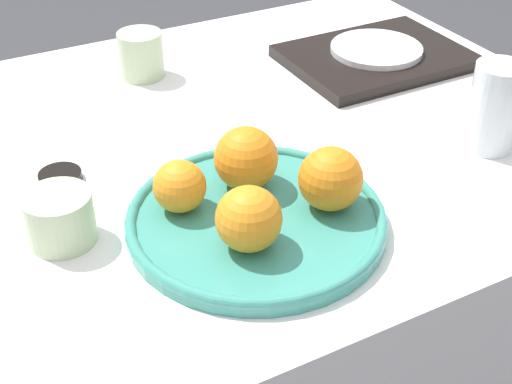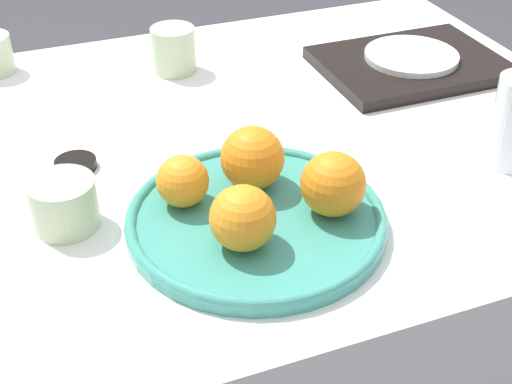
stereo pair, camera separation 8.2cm
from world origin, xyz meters
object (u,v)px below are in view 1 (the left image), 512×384
Objects in this scene: water_glass at (494,107)px; soy_dish at (60,177)px; cup_1 at (60,218)px; orange_3 at (180,186)px; side_plate at (376,49)px; orange_1 at (246,159)px; serving_tray at (376,57)px; fruit_platter at (256,219)px; orange_2 at (331,179)px; orange_0 at (249,219)px; cup_2 at (141,55)px.

water_glass is 0.59m from soy_dish.
soy_dish is (0.03, 0.12, -0.02)m from cup_1.
orange_3 is at bearing -54.19° from soy_dish.
side_plate is (0.47, 0.25, -0.02)m from orange_3.
water_glass is (0.35, -0.05, 0.01)m from orange_1.
side_plate is at bearing 20.54° from cup_1.
side_plate reaches higher than soy_dish.
orange_3 reaches higher than serving_tray.
serving_tray is (0.40, 0.31, -0.00)m from fruit_platter.
cup_1 is (-0.58, 0.07, -0.03)m from water_glass.
water_glass is at bearing -8.38° from orange_1.
orange_2 is at bearing -14.40° from fruit_platter.
orange_3 is at bearing 111.20° from orange_0.
serving_tray is 0.02m from side_plate.
serving_tray is 5.33× the size of soy_dish.
cup_2 is at bearing 159.41° from side_plate.
cup_2 is at bearing 88.89° from orange_1.
serving_tray is 3.95× the size of cup_2.
water_glass is at bearing -7.15° from cup_1.
water_glass is 0.56m from cup_2.
water_glass reaches higher than orange_0.
orange_0 is at bearing -140.50° from side_plate.
fruit_platter is 0.08m from orange_1.
cup_1 is at bearing 160.34° from orange_2.
orange_2 is at bearing -51.31° from orange_1.
cup_1 is (-0.23, 0.02, -0.02)m from orange_1.
water_glass is at bearing 1.62° from fruit_platter.
orange_3 is at bearing -104.04° from cup_2.
orange_3 reaches higher than cup_1.
serving_tray is at bearing 28.45° from orange_3.
orange_3 is at bearing 174.12° from water_glass.
soy_dish is (-0.20, 0.14, -0.05)m from orange_1.
water_glass reaches higher than cup_1.
cup_2 is at bearing 57.28° from cup_1.
orange_1 reaches higher than orange_2.
soy_dish is at bearing -129.98° from cup_2.
orange_2 is 1.22× the size of orange_3.
orange_0 is 0.12m from orange_1.
orange_1 reaches higher than orange_3.
water_glass reaches higher than cup_2.
orange_2 is at bearing -82.71° from cup_2.
water_glass is at bearing 6.61° from orange_2.
side_plate is 0.59m from soy_dish.
soy_dish is (-0.55, 0.19, -0.06)m from water_glass.
fruit_platter is 4.11× the size of cup_2.
orange_2 reaches higher than cup_1.
cup_2 is at bearing 83.14° from orange_0.
soy_dish is (-0.21, -0.24, -0.03)m from cup_2.
orange_2 is (0.09, -0.02, 0.04)m from fruit_platter.
fruit_platter is 3.92× the size of cup_1.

